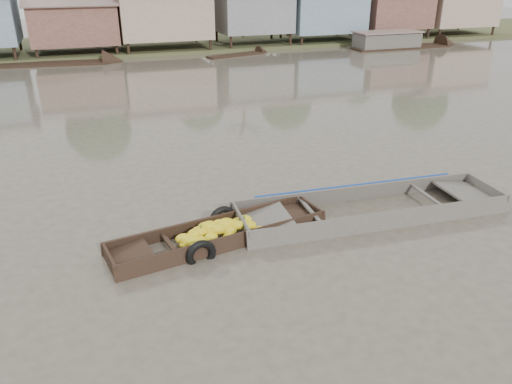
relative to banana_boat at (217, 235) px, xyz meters
name	(u,v)px	position (x,y,z in m)	size (l,w,h in m)	color
ground	(276,241)	(1.31, -0.48, -0.14)	(120.00, 120.00, 0.00)	#4E483C
riverbank	(164,6)	(4.34, 31.38, 2.93)	(120.00, 12.47, 10.22)	#384723
banana_boat	(217,235)	(0.00, 0.00, 0.00)	(5.41, 2.11, 0.76)	black
viewer_boat	(371,211)	(4.18, 0.04, -0.09)	(7.26, 2.29, 0.58)	#46413B
distant_boats	(318,51)	(14.17, 23.91, 0.08)	(47.53, 14.48, 1.38)	black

